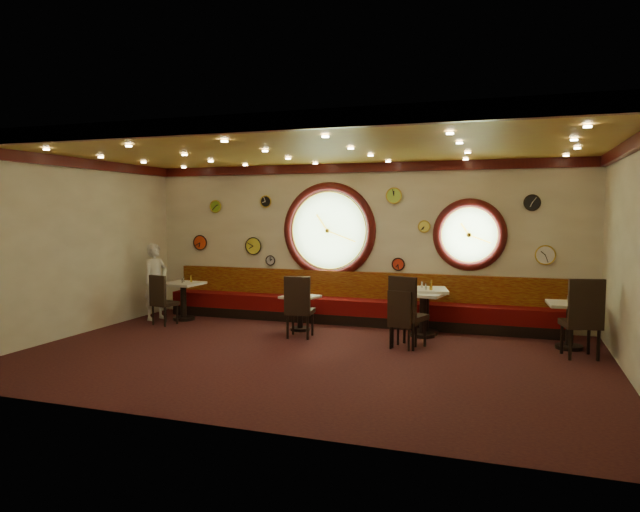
% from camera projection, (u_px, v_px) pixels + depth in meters
% --- Properties ---
extents(floor, '(9.00, 6.00, 0.00)m').
position_uv_depth(floor, '(306.00, 356.00, 8.83)').
color(floor, black).
rests_on(floor, ground).
extents(ceiling, '(9.00, 6.00, 0.02)m').
position_uv_depth(ceiling, '(306.00, 148.00, 8.58)').
color(ceiling, '#B98034').
rests_on(ceiling, wall_back).
extents(wall_back, '(9.00, 0.02, 3.20)m').
position_uv_depth(wall_back, '(357.00, 243.00, 11.53)').
color(wall_back, beige).
rests_on(wall_back, floor).
extents(wall_front, '(9.00, 0.02, 3.20)m').
position_uv_depth(wall_front, '(205.00, 274.00, 5.87)').
color(wall_front, beige).
rests_on(wall_front, floor).
extents(wall_left, '(0.02, 6.00, 3.20)m').
position_uv_depth(wall_left, '(69.00, 247.00, 10.15)').
color(wall_left, beige).
rests_on(wall_left, floor).
extents(wall_right, '(0.02, 6.00, 3.20)m').
position_uv_depth(wall_right, '(637.00, 262.00, 7.25)').
color(wall_right, beige).
rests_on(wall_right, floor).
extents(molding_back, '(9.00, 0.10, 0.18)m').
position_uv_depth(molding_back, '(357.00, 168.00, 11.37)').
color(molding_back, '#3C0B0B').
rests_on(molding_back, wall_back).
extents(molding_front, '(9.00, 0.10, 0.18)m').
position_uv_depth(molding_front, '(205.00, 126.00, 5.80)').
color(molding_front, '#3C0B0B').
rests_on(molding_front, wall_back).
extents(molding_left, '(0.10, 6.00, 0.18)m').
position_uv_depth(molding_left, '(69.00, 162.00, 10.02)').
color(molding_left, '#3C0B0B').
rests_on(molding_left, wall_back).
extents(molding_right, '(0.10, 6.00, 0.18)m').
position_uv_depth(molding_right, '(638.00, 142.00, 7.15)').
color(molding_right, '#3C0B0B').
rests_on(molding_right, wall_back).
extents(banquette_base, '(8.00, 0.55, 0.20)m').
position_uv_depth(banquette_base, '(353.00, 319.00, 11.38)').
color(banquette_base, black).
rests_on(banquette_base, floor).
extents(banquette_seat, '(8.00, 0.55, 0.30)m').
position_uv_depth(banquette_seat, '(353.00, 306.00, 11.36)').
color(banquette_seat, '#560708').
rests_on(banquette_seat, banquette_base).
extents(banquette_back, '(8.00, 0.10, 0.55)m').
position_uv_depth(banquette_back, '(356.00, 285.00, 11.54)').
color(banquette_back, '#641107').
rests_on(banquette_back, wall_back).
extents(porthole_left_glass, '(1.66, 0.02, 1.66)m').
position_uv_depth(porthole_left_glass, '(329.00, 231.00, 11.70)').
color(porthole_left_glass, '#8BB26B').
rests_on(porthole_left_glass, wall_back).
extents(porthole_left_frame, '(1.98, 0.18, 1.98)m').
position_uv_depth(porthole_left_frame, '(329.00, 231.00, 11.69)').
color(porthole_left_frame, '#3C0B0B').
rests_on(porthole_left_frame, wall_back).
extents(porthole_left_ring, '(1.61, 0.03, 1.61)m').
position_uv_depth(porthole_left_ring, '(328.00, 231.00, 11.66)').
color(porthole_left_ring, gold).
rests_on(porthole_left_ring, wall_back).
extents(porthole_right_glass, '(1.10, 0.02, 1.10)m').
position_uv_depth(porthole_right_glass, '(469.00, 235.00, 10.80)').
color(porthole_right_glass, '#8BB26B').
rests_on(porthole_right_glass, wall_back).
extents(porthole_right_frame, '(1.38, 0.18, 1.38)m').
position_uv_depth(porthole_right_frame, '(469.00, 235.00, 10.79)').
color(porthole_right_frame, '#3C0B0B').
rests_on(porthole_right_frame, wall_back).
extents(porthole_right_ring, '(1.09, 0.03, 1.09)m').
position_uv_depth(porthole_right_ring, '(469.00, 235.00, 10.76)').
color(porthole_right_ring, gold).
rests_on(porthole_right_ring, wall_back).
extents(wall_clock_0, '(0.26, 0.03, 0.26)m').
position_uv_depth(wall_clock_0, '(216.00, 206.00, 12.47)').
color(wall_clock_0, '#82B824').
rests_on(wall_clock_0, wall_back).
extents(wall_clock_1, '(0.30, 0.03, 0.30)m').
position_uv_depth(wall_clock_1, '(394.00, 196.00, 11.18)').
color(wall_clock_1, '#AADF45').
rests_on(wall_clock_1, wall_back).
extents(wall_clock_2, '(0.24, 0.03, 0.24)m').
position_uv_depth(wall_clock_2, '(266.00, 202.00, 12.07)').
color(wall_clock_2, black).
rests_on(wall_clock_2, wall_back).
extents(wall_clock_3, '(0.36, 0.03, 0.36)m').
position_uv_depth(wall_clock_3, '(253.00, 246.00, 12.24)').
color(wall_clock_3, yellow).
rests_on(wall_clock_3, wall_back).
extents(wall_clock_4, '(0.32, 0.03, 0.32)m').
position_uv_depth(wall_clock_4, '(200.00, 243.00, 12.66)').
color(wall_clock_4, red).
rests_on(wall_clock_4, wall_back).
extents(wall_clock_5, '(0.28, 0.03, 0.28)m').
position_uv_depth(wall_clock_5, '(532.00, 203.00, 10.37)').
color(wall_clock_5, black).
rests_on(wall_clock_5, wall_back).
extents(wall_clock_6, '(0.20, 0.03, 0.20)m').
position_uv_depth(wall_clock_6, '(271.00, 260.00, 12.14)').
color(wall_clock_6, silver).
rests_on(wall_clock_6, wall_back).
extents(wall_clock_7, '(0.34, 0.03, 0.34)m').
position_uv_depth(wall_clock_7, '(545.00, 255.00, 10.36)').
color(wall_clock_7, white).
rests_on(wall_clock_7, wall_back).
extents(wall_clock_8, '(0.22, 0.03, 0.22)m').
position_uv_depth(wall_clock_8, '(424.00, 226.00, 11.03)').
color(wall_clock_8, '#FDF054').
rests_on(wall_clock_8, wall_back).
extents(wall_clock_9, '(0.24, 0.03, 0.24)m').
position_uv_depth(wall_clock_9, '(398.00, 264.00, 11.25)').
color(wall_clock_9, red).
rests_on(wall_clock_9, wall_back).
extents(table_a, '(0.75, 0.75, 0.78)m').
position_uv_depth(table_a, '(183.00, 296.00, 11.78)').
color(table_a, black).
rests_on(table_a, floor).
extents(table_b, '(0.73, 0.73, 0.66)m').
position_uv_depth(table_b, '(300.00, 308.00, 10.74)').
color(table_b, black).
rests_on(table_b, floor).
extents(table_c, '(0.91, 0.91, 0.84)m').
position_uv_depth(table_c, '(425.00, 305.00, 10.41)').
color(table_c, black).
rests_on(table_c, floor).
extents(table_d, '(0.84, 0.84, 0.80)m').
position_uv_depth(table_d, '(423.00, 309.00, 10.21)').
color(table_d, black).
rests_on(table_d, floor).
extents(table_e, '(0.75, 0.75, 0.76)m').
position_uv_depth(table_e, '(570.00, 320.00, 9.28)').
color(table_e, black).
rests_on(table_e, floor).
extents(chair_a, '(0.50, 0.50, 0.62)m').
position_uv_depth(chair_a, '(161.00, 297.00, 11.20)').
color(chair_a, black).
rests_on(chair_a, floor).
extents(chair_b, '(0.51, 0.51, 0.69)m').
position_uv_depth(chair_b, '(299.00, 303.00, 10.04)').
color(chair_b, black).
rests_on(chair_b, floor).
extents(chair_c, '(0.47, 0.47, 0.60)m').
position_uv_depth(chair_c, '(402.00, 316.00, 9.25)').
color(chair_c, black).
rests_on(chair_c, floor).
extents(chair_d, '(0.64, 0.64, 0.74)m').
position_uv_depth(chair_d, '(406.00, 307.00, 9.30)').
color(chair_d, black).
rests_on(chair_d, floor).
extents(chair_e, '(0.62, 0.62, 0.77)m').
position_uv_depth(chair_e, '(583.00, 313.00, 8.60)').
color(chair_e, black).
rests_on(chair_e, floor).
extents(condiment_a_salt, '(0.04, 0.04, 0.10)m').
position_uv_depth(condiment_a_salt, '(184.00, 279.00, 11.86)').
color(condiment_a_salt, silver).
rests_on(condiment_a_salt, table_a).
extents(condiment_b_salt, '(0.04, 0.04, 0.11)m').
position_uv_depth(condiment_b_salt, '(295.00, 292.00, 10.77)').
color(condiment_b_salt, silver).
rests_on(condiment_b_salt, table_b).
extents(condiment_c_salt, '(0.04, 0.04, 0.11)m').
position_uv_depth(condiment_c_salt, '(422.00, 285.00, 10.50)').
color(condiment_c_salt, silver).
rests_on(condiment_c_salt, table_c).
extents(condiment_d_salt, '(0.03, 0.03, 0.09)m').
position_uv_depth(condiment_d_salt, '(416.00, 289.00, 10.32)').
color(condiment_d_salt, silver).
rests_on(condiment_d_salt, table_d).
extents(condiment_a_pepper, '(0.03, 0.03, 0.09)m').
position_uv_depth(condiment_a_pepper, '(182.00, 281.00, 11.66)').
color(condiment_a_pepper, '#BCBCC0').
rests_on(condiment_a_pepper, table_a).
extents(condiment_b_pepper, '(0.03, 0.03, 0.09)m').
position_uv_depth(condiment_b_pepper, '(302.00, 293.00, 10.71)').
color(condiment_b_pepper, silver).
rests_on(condiment_b_pepper, table_b).
extents(condiment_c_pepper, '(0.03, 0.03, 0.09)m').
position_uv_depth(condiment_c_pepper, '(426.00, 286.00, 10.40)').
color(condiment_c_pepper, silver).
rests_on(condiment_c_pepper, table_c).
extents(condiment_d_pepper, '(0.04, 0.04, 0.10)m').
position_uv_depth(condiment_d_pepper, '(426.00, 290.00, 10.17)').
color(condiment_d_pepper, silver).
rests_on(condiment_d_pepper, table_d).
extents(condiment_a_bottle, '(0.04, 0.04, 0.14)m').
position_uv_depth(condiment_a_bottle, '(191.00, 279.00, 11.82)').
color(condiment_a_bottle, yellow).
rests_on(condiment_a_bottle, table_a).
extents(condiment_b_bottle, '(0.05, 0.05, 0.16)m').
position_uv_depth(condiment_b_bottle, '(304.00, 291.00, 10.71)').
color(condiment_b_bottle, gold).
rests_on(condiment_b_bottle, table_b).
extents(condiment_c_bottle, '(0.04, 0.04, 0.14)m').
position_uv_depth(condiment_c_bottle, '(431.00, 284.00, 10.47)').
color(condiment_c_bottle, gold).
rests_on(condiment_c_bottle, table_c).
extents(condiment_d_bottle, '(0.05, 0.05, 0.17)m').
position_uv_depth(condiment_d_bottle, '(431.00, 288.00, 10.16)').
color(condiment_d_bottle, gold).
rests_on(condiment_d_bottle, table_d).
extents(condiment_e_salt, '(0.04, 0.04, 0.10)m').
position_uv_depth(condiment_e_salt, '(568.00, 299.00, 9.33)').
color(condiment_e_salt, silver).
rests_on(condiment_e_salt, table_e).
extents(condiment_e_pepper, '(0.04, 0.04, 0.11)m').
position_uv_depth(condiment_e_pepper, '(569.00, 300.00, 9.22)').
color(condiment_e_pepper, silver).
rests_on(condiment_e_pepper, table_e).
extents(condiment_e_bottle, '(0.05, 0.05, 0.15)m').
position_uv_depth(condiment_e_bottle, '(580.00, 298.00, 9.34)').
color(condiment_e_bottle, gold).
rests_on(condiment_e_bottle, table_e).
extents(waiter, '(0.52, 0.66, 1.58)m').
position_uv_depth(waiter, '(156.00, 282.00, 11.79)').
color(waiter, silver).
rests_on(waiter, floor).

